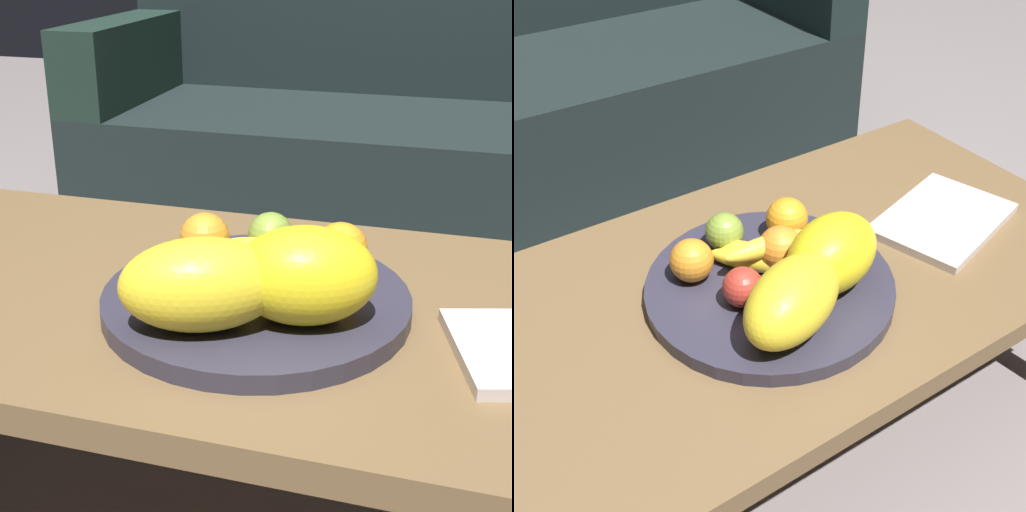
{
  "view_description": "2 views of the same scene",
  "coord_description": "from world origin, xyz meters",
  "views": [
    {
      "loc": [
        0.23,
        -0.86,
        0.84
      ],
      "look_at": [
        -0.01,
        -0.03,
        0.47
      ],
      "focal_mm": 52.66,
      "sensor_mm": 36.0,
      "label": 1
    },
    {
      "loc": [
        -0.46,
        -0.69,
        1.08
      ],
      "look_at": [
        -0.01,
        -0.03,
        0.47
      ],
      "focal_mm": 46.26,
      "sensor_mm": 36.0,
      "label": 2
    }
  ],
  "objects": [
    {
      "name": "orange_right",
      "position": [
        0.08,
        0.05,
        0.45
      ],
      "size": [
        0.07,
        0.07,
        0.07
      ],
      "primitive_type": "sphere",
      "color": "orange",
      "rests_on": "fruit_bowl"
    },
    {
      "name": "melon_large_front",
      "position": [
        -0.04,
        -0.14,
        0.47
      ],
      "size": [
        0.22,
        0.18,
        0.11
      ],
      "primitive_type": "ellipsoid",
      "rotation": [
        0.0,
        0.0,
        0.41
      ],
      "color": "yellow",
      "rests_on": "fruit_bowl"
    },
    {
      "name": "banana_bunch",
      "position": [
        -0.0,
        0.01,
        0.44
      ],
      "size": [
        0.16,
        0.15,
        0.06
      ],
      "color": "yellow",
      "rests_on": "fruit_bowl"
    },
    {
      "name": "fruit_bowl",
      "position": [
        -0.01,
        -0.03,
        0.4
      ],
      "size": [
        0.4,
        0.4,
        0.03
      ],
      "primitive_type": "cylinder",
      "color": "#2F2D3C",
      "rests_on": "coffee_table"
    },
    {
      "name": "melon_smaller_beside",
      "position": [
        0.07,
        -0.09,
        0.47
      ],
      "size": [
        0.19,
        0.16,
        0.12
      ],
      "primitive_type": "ellipsoid",
      "rotation": [
        0.0,
        0.0,
        0.28
      ],
      "color": "yellow",
      "rests_on": "fruit_bowl"
    },
    {
      "name": "coffee_table",
      "position": [
        0.0,
        0.0,
        0.35
      ],
      "size": [
        1.23,
        0.61,
        0.39
      ],
      "color": "brown",
      "rests_on": "ground_plane"
    },
    {
      "name": "orange_left",
      "position": [
        -0.1,
        0.05,
        0.45
      ],
      "size": [
        0.07,
        0.07,
        0.07
      ],
      "primitive_type": "sphere",
      "color": "orange",
      "rests_on": "fruit_bowl"
    },
    {
      "name": "apple_left",
      "position": [
        -0.02,
        0.09,
        0.45
      ],
      "size": [
        0.06,
        0.06,
        0.06
      ],
      "primitive_type": "sphere",
      "color": "olive",
      "rests_on": "fruit_bowl"
    },
    {
      "name": "apple_front",
      "position": [
        -0.07,
        -0.05,
        0.45
      ],
      "size": [
        0.06,
        0.06,
        0.06
      ],
      "primitive_type": "sphere",
      "color": "#B53327",
      "rests_on": "fruit_bowl"
    },
    {
      "name": "orange_front",
      "position": [
        0.03,
        -0.01,
        0.45
      ],
      "size": [
        0.07,
        0.07,
        0.07
      ],
      "primitive_type": "sphere",
      "color": "orange",
      "rests_on": "fruit_bowl"
    },
    {
      "name": "couch",
      "position": [
        0.06,
        1.2,
        0.3
      ],
      "size": [
        1.7,
        0.7,
        0.9
      ],
      "color": "black",
      "rests_on": "ground_plane"
    }
  ]
}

